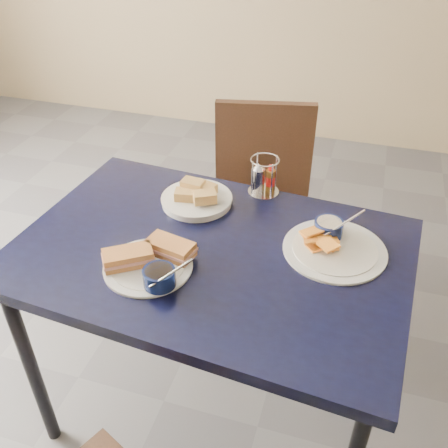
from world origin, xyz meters
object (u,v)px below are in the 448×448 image
(plantain_plate, at_px, (332,242))
(bread_basket, at_px, (197,198))
(condiment_caddy, at_px, (263,178))
(dining_table, at_px, (211,266))
(chair_far, at_px, (266,194))
(sandwich_plate, at_px, (151,262))

(plantain_plate, relative_size, bread_basket, 1.30)
(plantain_plate, xyz_separation_m, condiment_caddy, (-0.27, 0.24, 0.04))
(bread_basket, relative_size, condiment_caddy, 1.76)
(dining_table, relative_size, chair_far, 1.38)
(plantain_plate, distance_m, bread_basket, 0.48)
(dining_table, bearing_deg, condiment_caddy, 78.28)
(chair_far, xyz_separation_m, plantain_plate, (0.33, -0.60, 0.25))
(dining_table, height_order, chair_far, chair_far)
(condiment_caddy, bearing_deg, chair_far, 99.28)
(bread_basket, bearing_deg, plantain_plate, -13.12)
(chair_far, relative_size, sandwich_plate, 2.99)
(sandwich_plate, distance_m, condiment_caddy, 0.54)
(sandwich_plate, bearing_deg, dining_table, 45.71)
(chair_far, height_order, sandwich_plate, chair_far)
(plantain_plate, bearing_deg, sandwich_plate, -152.44)
(dining_table, distance_m, plantain_plate, 0.38)
(dining_table, distance_m, condiment_caddy, 0.39)
(dining_table, height_order, plantain_plate, plantain_plate)
(dining_table, relative_size, plantain_plate, 3.99)
(sandwich_plate, height_order, bread_basket, sandwich_plate)
(dining_table, relative_size, sandwich_plate, 4.12)
(sandwich_plate, xyz_separation_m, bread_basket, (0.01, 0.36, -0.00))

